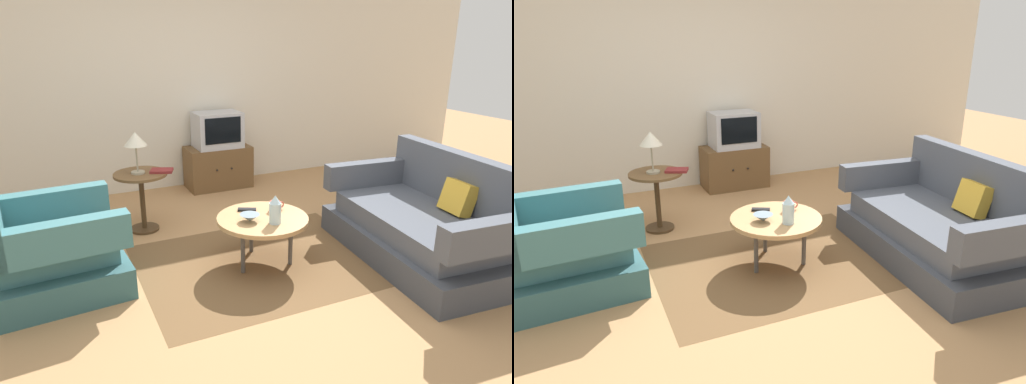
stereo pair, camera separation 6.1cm
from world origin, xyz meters
The scene contains 15 objects.
ground_plane centered at (0.00, 0.00, 0.00)m, with size 16.00×16.00×0.00m, color #AD7F51.
back_wall centered at (0.00, 2.48, 1.35)m, with size 9.00×0.12×2.70m, color beige.
area_rug centered at (0.09, 0.07, 0.00)m, with size 2.04×1.58×0.00m, color brown.
armchair centered at (-1.54, 0.33, 0.32)m, with size 0.99×0.95×0.92m.
couch centered at (1.41, -0.41, 0.29)m, with size 1.10×1.79×0.88m.
coffee_table centered at (0.09, 0.07, 0.39)m, with size 0.76×0.76×0.42m.
side_table centered at (-0.68, 1.18, 0.43)m, with size 0.51×0.51×0.59m.
tv_stand centered at (0.46, 2.16, 0.26)m, with size 0.79×0.46×0.52m.
television centered at (0.46, 2.15, 0.73)m, with size 0.56×0.40×0.43m.
table_lamp centered at (-0.70, 1.18, 0.90)m, with size 0.21×0.21×0.40m.
vase centered at (0.12, -0.09, 0.53)m, with size 0.10×0.10×0.24m.
mug centered at (0.25, 0.16, 0.46)m, with size 0.13×0.09×0.09m.
bowl centered at (-0.04, 0.03, 0.45)m, with size 0.16×0.16×0.06m.
tv_remote_dark centered at (0.03, 0.25, 0.43)m, with size 0.16×0.11×0.02m.
book centered at (-0.48, 1.13, 0.60)m, with size 0.25×0.21×0.02m.
Camera 2 is at (-1.38, -3.16, 1.86)m, focal length 32.53 mm.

